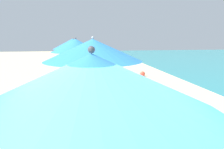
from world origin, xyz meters
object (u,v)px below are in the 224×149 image
lounger_second_shoreside (122,111)px  umbrella_second (93,50)px  person_walking_near (117,66)px  lounger_third_shoreside (90,85)px  lounger_second_inland (140,148)px  umbrella_third (76,46)px  lounger_farthest_inland (85,78)px  umbrella_nearest (92,84)px  beach_ball (143,74)px  umbrella_farthest (73,44)px  cooler_box (123,85)px  lounger_farthest_shoreside (89,72)px

lounger_second_shoreside → umbrella_second: bearing=-118.1°
umbrella_second → person_walking_near: umbrella_second is taller
lounger_third_shoreside → lounger_second_inland: bearing=-87.2°
umbrella_third → lounger_farthest_inland: bearing=81.9°
umbrella_nearest → umbrella_second: umbrella_second is taller
lounger_second_shoreside → person_walking_near: person_walking_near is taller
lounger_farthest_inland → person_walking_near: size_ratio=0.94×
lounger_second_shoreside → lounger_second_inland: bearing=-81.6°
beach_ball → lounger_third_shoreside: bearing=-136.2°
umbrella_third → lounger_farthest_inland: 3.98m
lounger_second_shoreside → lounger_third_shoreside: 3.99m
lounger_second_shoreside → lounger_farthest_inland: size_ratio=0.88×
lounger_third_shoreside → umbrella_nearest: bearing=-97.0°
lounger_second_inland → person_walking_near: 8.31m
umbrella_nearest → beach_ball: (4.27, 12.53, -2.17)m
umbrella_farthest → cooler_box: 4.28m
umbrella_farthest → person_walking_near: 3.10m
beach_ball → lounger_farthest_shoreside: bearing=171.3°
umbrella_nearest → lounger_farthest_shoreside: (0.61, 13.09, -2.04)m
umbrella_second → lounger_second_shoreside: umbrella_second is taller
umbrella_third → cooler_box: 3.68m
beach_ball → lounger_second_inland: bearing=-107.1°
umbrella_second → umbrella_third: size_ratio=1.02×
person_walking_near → umbrella_second: bearing=-31.0°
lounger_farthest_shoreside → lounger_third_shoreside: bearing=-83.7°
lounger_second_inland → lounger_farthest_inland: size_ratio=1.08×
lounger_farthest_inland → lounger_third_shoreside: bearing=-76.5°
lounger_second_shoreside → lounger_second_inland: (-0.06, -2.37, -0.03)m
umbrella_third → person_walking_near: umbrella_third is taller
umbrella_third → lounger_farthest_shoreside: (0.79, 5.45, -2.03)m
lounger_farthest_shoreside → lounger_second_shoreside: bearing=-76.9°
umbrella_second → umbrella_third: (-0.45, 3.98, -0.05)m
umbrella_farthest → lounger_farthest_shoreside: (1.00, 1.11, -1.97)m
lounger_third_shoreside → beach_ball: (3.82, 3.66, -0.17)m
lounger_second_inland → lounger_farthest_shoreside: lounger_farthest_shoreside is taller
umbrella_third → person_walking_near: bearing=53.1°
lounger_farthest_shoreside → cooler_box: lounger_farthest_shoreside is taller
umbrella_second → cooler_box: (1.99, 5.68, -2.22)m
lounger_second_shoreside → lounger_second_inland: 2.37m
umbrella_third → umbrella_farthest: (-0.21, 4.33, -0.07)m
lounger_third_shoreside → umbrella_second: bearing=-96.2°
lounger_second_inland → cooler_box: 6.84m
umbrella_second → person_walking_near: size_ratio=1.63×
umbrella_second → lounger_second_shoreside: (1.01, 1.29, -2.08)m
umbrella_farthest → cooler_box: bearing=-44.8°
lounger_second_inland → umbrella_farthest: bearing=112.1°
beach_ball → umbrella_third: bearing=-132.4°
umbrella_nearest → umbrella_farthest: bearing=91.9°
lounger_second_shoreside → umbrella_third: size_ratio=0.52×
umbrella_second → lounger_farthest_inland: umbrella_second is taller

